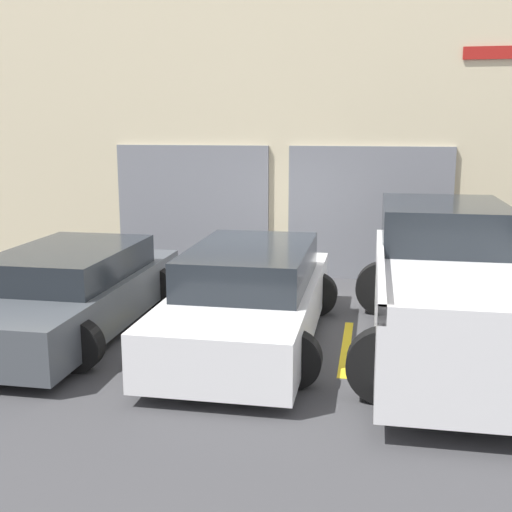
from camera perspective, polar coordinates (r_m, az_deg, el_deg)
The scene contains 7 objects.
ground_plane at distance 9.87m, azimuth 0.57°, elevation -5.64°, with size 28.00×28.00×0.00m, color #3D3D3F.
shophouse_building at distance 12.68m, azimuth 3.18°, elevation 11.25°, with size 12.80×0.68×5.79m.
pickup_truck at distance 8.85m, azimuth 16.83°, elevation -2.47°, with size 2.52×5.39×1.80m.
sedan_white at distance 8.75m, azimuth -0.56°, elevation -3.68°, with size 2.22×4.65×1.31m.
sedan_side at distance 9.60m, azimuth -16.25°, elevation -3.05°, with size 2.26×4.62×1.20m.
parking_stripe_left at distance 9.24m, azimuth -8.72°, elevation -6.99°, with size 0.12×2.20×0.01m, color gold.
parking_stripe_centre at distance 8.76m, azimuth 8.01°, elevation -8.01°, with size 0.12×2.20×0.01m, color gold.
Camera 1 is at (1.62, -9.29, 2.94)m, focal length 45.00 mm.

